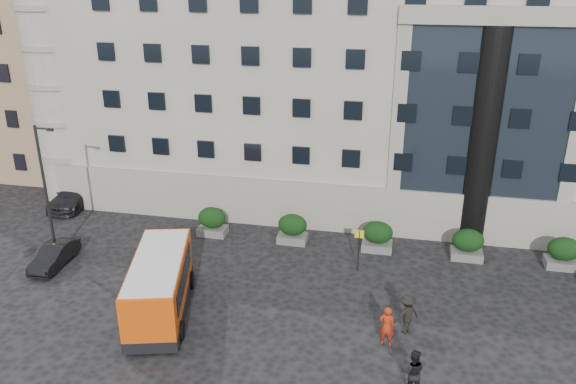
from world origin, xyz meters
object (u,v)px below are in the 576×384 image
Objects in this scene: hedge_b at (292,228)px; street_lamp at (46,188)px; pedestrian_b at (413,372)px; parked_car_d at (118,181)px; bus_stop_sign at (359,243)px; pedestrian_c at (407,314)px; red_truck at (128,151)px; hedge_e at (564,253)px; hedge_c at (378,236)px; hedge_d at (468,244)px; parked_car_c at (76,194)px; hedge_a at (212,221)px; minibus at (160,284)px; pedestrian_a at (387,326)px; parked_car_b at (54,256)px.

hedge_b is 14.41m from street_lamp.
parked_car_d is at bearing -38.78° from pedestrian_b.
bus_stop_sign reaches higher than pedestrian_c.
street_lamp is 15.99m from red_truck.
pedestrian_b is at bearing -124.51° from hedge_e.
red_truck is 32.73m from pedestrian_b.
hedge_c is 0.23× the size of street_lamp.
parked_car_d is at bearing 166.47° from hedge_d.
hedge_d is 26.00m from parked_car_d.
hedge_d is at bearing 0.00° from hedge_b.
red_truck reaches higher than bus_stop_sign.
red_truck is at bearing 86.79° from parked_car_c.
hedge_b is 10.69m from pedestrian_c.
hedge_a is 0.34× the size of parked_car_c.
hedge_c is at bearing 180.00° from hedge_d.
minibus is 1.48× the size of parked_car_d.
minibus is (-4.80, -8.84, 0.68)m from hedge_b.
hedge_b is 0.93× the size of pedestrian_b.
bus_stop_sign is 9.78m from pedestrian_b.
pedestrian_a is 1.43m from pedestrian_c.
minibus is 1.37× the size of parked_car_c.
red_truck is 1.60× the size of parked_car_b.
parked_car_d is at bearing 97.51° from parked_car_b.
hedge_d is 0.34× the size of parked_car_c.
bus_stop_sign is 17.28m from parked_car_b.
hedge_d is (10.40, 0.00, 0.00)m from hedge_b.
street_lamp is (-18.34, -4.80, 3.44)m from hedge_c.
pedestrian_a is at bearing -67.73° from pedestrian_b.
red_truck is (-16.26, 10.63, 0.66)m from hedge_b.
hedge_a is 14.60m from pedestrian_a.
bus_stop_sign reaches higher than parked_car_c.
hedge_b is 0.31× the size of red_truck.
parked_car_c is 3.75m from parked_car_d.
pedestrian_a is at bearing -135.79° from hedge_e.
pedestrian_a is at bearing -73.94° from bus_stop_sign.
street_lamp reaches higher than minibus.
pedestrian_a is at bearing -39.05° from hedge_a.
parked_car_b is (-28.30, -5.68, -0.31)m from hedge_e.
hedge_a is at bearing 34.18° from parked_car_b.
pedestrian_c is at bearing -9.88° from parked_car_b.
pedestrian_a reaches higher than hedge_e.
pedestrian_c is at bearing -112.76° from hedge_d.
minibus is 1.97× the size of parked_car_b.
minibus is at bearing -87.43° from hedge_a.
pedestrian_c is at bearing -45.04° from red_truck.
hedge_a is at bearing -50.13° from red_truck.
pedestrian_c is at bearing -28.86° from parked_car_d.
street_lamp is at bearing -19.07° from pedestrian_b.
hedge_c is 20.98m from parked_car_d.
hedge_e is 0.25× the size of minibus.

